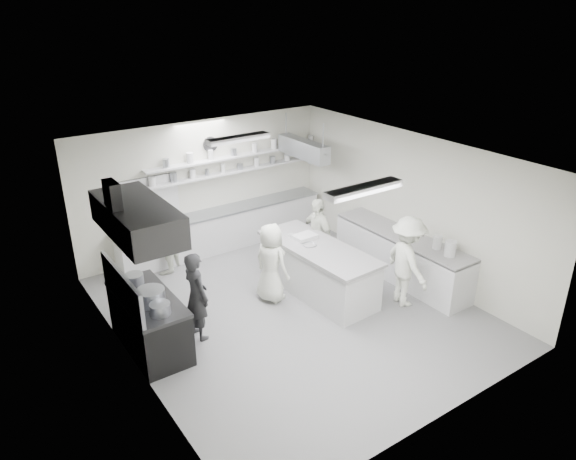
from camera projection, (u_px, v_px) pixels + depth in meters
floor at (291, 311)px, 10.18m from camera, size 6.00×7.00×0.02m
ceiling at (292, 156)px, 8.97m from camera, size 6.00×7.00×0.02m
wall_back at (204, 186)px, 12.22m from camera, size 6.00×0.04×3.00m
wall_front at (446, 330)px, 6.93m from camera, size 6.00×0.04×3.00m
wall_left at (127, 285)px, 8.01m from camera, size 0.04×7.00×3.00m
wall_right at (410, 204)px, 11.13m from camera, size 0.04×7.00×3.00m
stove at (150, 324)px, 8.94m from camera, size 0.80×1.80×0.90m
exhaust_hood at (137, 218)px, 8.18m from camera, size 0.85×2.00×0.50m
back_counter at (224, 229)px, 12.56m from camera, size 5.00×0.60×0.92m
shelf_lower at (233, 171)px, 12.38m from camera, size 4.20×0.26×0.04m
shelf_upper at (232, 157)px, 12.24m from camera, size 4.20×0.26×0.04m
pass_through_window at (150, 199)px, 11.55m from camera, size 1.30×0.04×1.00m
wall_clock at (210, 144)px, 11.91m from camera, size 0.32×0.05×0.32m
right_counter at (401, 257)px, 11.21m from camera, size 0.74×3.30×0.94m
pot_rack at (304, 149)px, 12.10m from camera, size 0.30×1.60×0.40m
light_fixture_front at (364, 189)px, 7.64m from camera, size 1.30×0.25×0.10m
light_fixture_rear at (238, 138)px, 10.36m from camera, size 1.30×0.25×0.10m
prep_island at (318, 270)px, 10.63m from camera, size 1.10×2.63×0.95m
stove_pot at (151, 298)px, 8.53m from camera, size 0.45×0.45×0.30m
cook_stove at (196, 296)px, 9.10m from camera, size 0.43×0.61×1.60m
cook_back at (163, 236)px, 11.30m from camera, size 1.00×1.00×1.64m
cook_island_left at (271, 263)px, 10.25m from camera, size 0.68×0.87×1.57m
cook_island_right at (317, 235)px, 11.34m from camera, size 0.41×0.97×1.65m
cook_right at (407, 262)px, 10.07m from camera, size 0.90×1.27×1.78m
bowl_island_a at (309, 246)px, 10.48m from camera, size 0.29×0.29×0.06m
bowl_island_b at (292, 237)px, 10.89m from camera, size 0.25×0.25×0.06m
bowl_right at (409, 236)px, 10.96m from camera, size 0.23×0.23×0.05m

